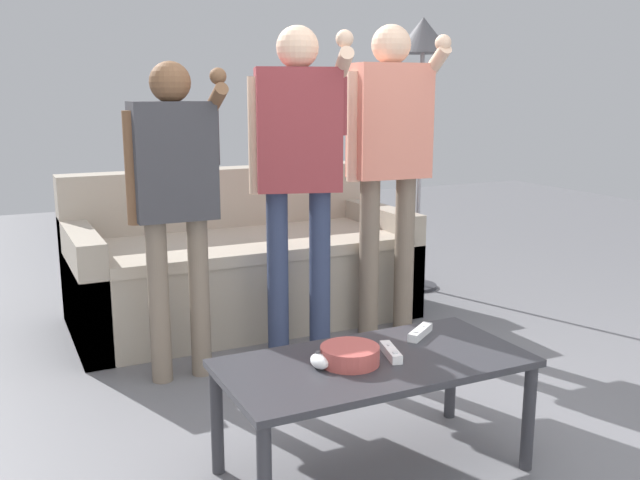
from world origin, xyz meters
TOP-DOWN VIEW (x-y plane):
  - ground_plane at (0.00, 0.00)m, footprint 12.00×12.00m
  - couch at (0.08, 1.59)m, footprint 1.91×0.91m
  - coffee_table at (-0.09, -0.24)m, footprint 1.05×0.51m
  - snack_bowl at (-0.18, -0.24)m, footprint 0.20×0.20m
  - game_remote_nunchuk at (-0.29, -0.23)m, footprint 0.06×0.09m
  - floor_lamp at (1.35, 1.66)m, footprint 0.36×0.36m
  - player_left at (-0.47, 0.85)m, footprint 0.42×0.27m
  - player_center at (0.13, 0.87)m, footprint 0.47×0.41m
  - player_right at (0.71, 0.99)m, footprint 0.48×0.35m
  - game_remote_wand_near at (0.18, -0.12)m, footprint 0.15×0.12m
  - game_remote_wand_far at (-0.02, -0.24)m, footprint 0.07×0.16m

SIDE VIEW (x-z plane):
  - ground_plane at x=0.00m, z-range 0.00..0.00m
  - couch at x=0.08m, z-range -0.12..0.72m
  - coffee_table at x=-0.09m, z-range 0.16..0.57m
  - game_remote_wand_near at x=0.18m, z-range 0.41..0.44m
  - game_remote_wand_far at x=-0.02m, z-range 0.41..0.44m
  - game_remote_nunchuk at x=-0.29m, z-range 0.41..0.46m
  - snack_bowl at x=-0.18m, z-range 0.41..0.47m
  - player_left at x=-0.47m, z-range 0.18..1.61m
  - player_center at x=0.13m, z-range 0.21..1.81m
  - player_right at x=0.71m, z-range 0.21..1.85m
  - floor_lamp at x=1.35m, z-range 0.65..2.41m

